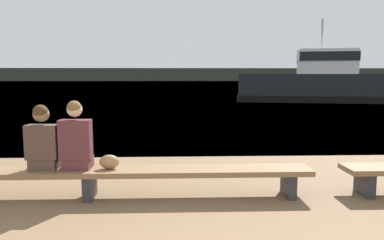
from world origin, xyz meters
The scene contains 7 objects.
water_surface centered at (0.00, 126.20, 0.00)m, with size 240.00×240.00×0.00m, color teal.
far_shoreline centered at (0.00, 136.64, 2.25)m, with size 600.00×12.00×4.51m, color #384233.
bench_main centered at (-0.77, 3.46, 0.35)m, with size 6.39×0.53×0.43m.
person_left centered at (-1.41, 3.47, 0.84)m, with size 0.43×0.40×0.93m.
person_right centered at (-0.94, 3.47, 0.86)m, with size 0.43×0.39×0.99m.
shopping_bag centered at (-0.48, 3.47, 0.53)m, with size 0.28×0.17×0.21m.
tugboat_red centered at (10.26, 23.73, 1.14)m, with size 11.43×5.98×5.60m.
Camera 1 is at (0.51, -1.83, 1.76)m, focal length 35.00 mm.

